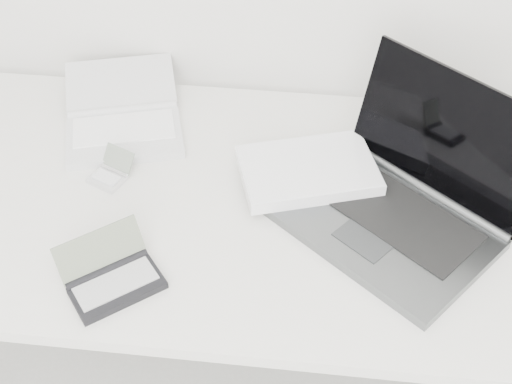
# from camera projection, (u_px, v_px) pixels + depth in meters

# --- Properties ---
(desk) EXTENTS (1.60, 0.80, 0.73)m
(desk) POSITION_uv_depth(u_px,v_px,m) (271.00, 215.00, 1.59)
(desk) COLOR white
(desk) RESTS_ON ground
(laptop_large) EXTENTS (0.64, 0.55, 0.28)m
(laptop_large) POSITION_uv_depth(u_px,v_px,m) (374.00, 191.00, 1.51)
(laptop_large) COLOR #5A5D5F
(laptop_large) RESTS_ON desk
(netbook_open_white) EXTENTS (0.36, 0.41, 0.06)m
(netbook_open_white) POSITION_uv_depth(u_px,v_px,m) (123.00, 120.00, 1.73)
(netbook_open_white) COLOR silver
(netbook_open_white) RESTS_ON desk
(pda_silver) EXTENTS (0.11, 0.12, 0.05)m
(pda_silver) POSITION_uv_depth(u_px,v_px,m) (110.00, 174.00, 1.60)
(pda_silver) COLOR silver
(pda_silver) RESTS_ON desk
(palmtop_charcoal) EXTENTS (0.22, 0.22, 0.09)m
(palmtop_charcoal) POSITION_uv_depth(u_px,v_px,m) (112.00, 278.00, 1.37)
(palmtop_charcoal) COLOR black
(palmtop_charcoal) RESTS_ON desk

